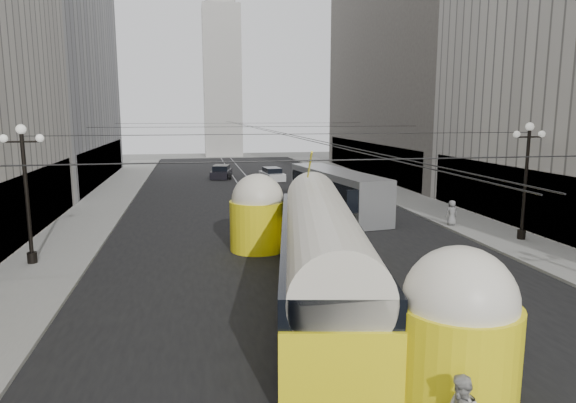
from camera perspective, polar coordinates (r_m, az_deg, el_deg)
name	(u,v)px	position (r m, az deg, el deg)	size (l,w,h in m)	color
road	(261,204)	(40.21, -3.05, -0.26)	(20.00, 85.00, 0.02)	black
sidewalk_left	(108,200)	(43.86, -19.41, 0.14)	(4.00, 72.00, 0.15)	gray
sidewalk_right	(389,192)	(46.59, 11.16, 1.05)	(4.00, 72.00, 0.15)	gray
rail_left	(251,204)	(40.12, -4.11, -0.29)	(0.12, 85.00, 0.04)	gray
rail_right	(270,203)	(40.32, -1.99, -0.22)	(0.12, 85.00, 0.04)	gray
building_left_far	(31,36)	(57.21, -26.63, 16.13)	(12.60, 28.60, 28.60)	#999999
building_right_far	(422,27)	(60.97, 14.69, 18.26)	(12.60, 32.60, 32.60)	#514C47
distant_tower	(222,64)	(87.28, -7.38, 14.95)	(6.00, 6.00, 31.36)	#B2AFA8
lamppost_left_mid	(26,186)	(26.07, -27.10, 1.52)	(1.86, 0.44, 6.37)	black
lamppost_right_mid	(526,174)	(30.63, 24.94, 2.76)	(1.86, 0.44, 6.37)	black
catenary	(263,128)	(38.63, -2.76, 8.11)	(25.00, 72.00, 0.23)	black
streetcar	(321,249)	(19.36, 3.69, -5.32)	(5.76, 18.10, 4.03)	yellow
city_bus	(337,190)	(36.25, 5.43, 1.26)	(4.20, 12.19, 3.03)	#A6A8AB
sedan_white_far	(272,175)	(54.18, -1.78, 3.01)	(2.27, 4.48, 1.36)	white
sedan_dark_far	(221,172)	(56.54, -7.42, 3.24)	(2.69, 4.75, 1.41)	black
pedestrian_sidewalk_right	(452,213)	(33.23, 17.73, -1.21)	(0.77, 0.47, 1.57)	slate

